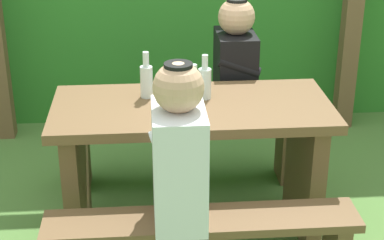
# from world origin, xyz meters

# --- Properties ---
(ground_plane) EXTENTS (12.00, 12.00, 0.00)m
(ground_plane) POSITION_xyz_m (0.00, 0.00, 0.00)
(ground_plane) COLOR #507938
(picnic_table) EXTENTS (1.40, 0.64, 0.75)m
(picnic_table) POSITION_xyz_m (0.00, 0.00, 0.51)
(picnic_table) COLOR brown
(picnic_table) RESTS_ON ground_plane
(bench_far) EXTENTS (1.40, 0.24, 0.43)m
(bench_far) POSITION_xyz_m (0.00, 0.55, 0.31)
(bench_far) COLOR brown
(bench_far) RESTS_ON ground_plane
(person_white_shirt) EXTENTS (0.25, 0.35, 0.72)m
(person_white_shirt) POSITION_xyz_m (-0.10, -0.55, 0.76)
(person_white_shirt) COLOR silver
(person_white_shirt) RESTS_ON bench_near
(person_black_coat) EXTENTS (0.25, 0.35, 0.72)m
(person_black_coat) POSITION_xyz_m (0.30, 0.55, 0.76)
(person_black_coat) COLOR black
(person_black_coat) RESTS_ON bench_far
(drinking_glass) EXTENTS (0.07, 0.07, 0.08)m
(drinking_glass) POSITION_xyz_m (-0.02, -0.01, 0.79)
(drinking_glass) COLOR silver
(drinking_glass) RESTS_ON picnic_table
(bottle_left) EXTENTS (0.07, 0.07, 0.24)m
(bottle_left) POSITION_xyz_m (0.00, -0.10, 0.84)
(bottle_left) COLOR silver
(bottle_left) RESTS_ON picnic_table
(bottle_right) EXTENTS (0.06, 0.06, 0.24)m
(bottle_right) POSITION_xyz_m (-0.22, 0.12, 0.84)
(bottle_right) COLOR silver
(bottle_right) RESTS_ON picnic_table
(bottle_center) EXTENTS (0.07, 0.07, 0.23)m
(bottle_center) POSITION_xyz_m (0.07, 0.08, 0.83)
(bottle_center) COLOR silver
(bottle_center) RESTS_ON picnic_table
(cell_phone) EXTENTS (0.08, 0.14, 0.01)m
(cell_phone) POSITION_xyz_m (-0.07, 0.10, 0.75)
(cell_phone) COLOR silver
(cell_phone) RESTS_ON picnic_table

